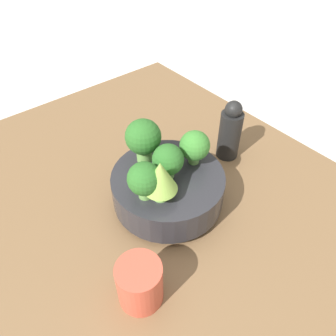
% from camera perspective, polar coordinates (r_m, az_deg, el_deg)
% --- Properties ---
extents(ground_plane, '(6.00, 6.00, 0.00)m').
position_cam_1_polar(ground_plane, '(0.68, -2.97, -8.90)').
color(ground_plane, silver).
extents(table, '(0.99, 0.81, 0.03)m').
position_cam_1_polar(table, '(0.66, -3.02, -8.04)').
color(table, brown).
rests_on(table, ground_plane).
extents(bowl, '(0.21, 0.21, 0.08)m').
position_cam_1_polar(bowl, '(0.63, -0.00, -3.49)').
color(bowl, '#28282D').
rests_on(bowl, table).
extents(broccoli_floret_front, '(0.06, 0.06, 0.07)m').
position_cam_1_polar(broccoli_floret_front, '(0.61, 4.66, 3.81)').
color(broccoli_floret_front, '#609347').
rests_on(broccoli_floret_front, bowl).
extents(broccoli_floret_center, '(0.06, 0.06, 0.07)m').
position_cam_1_polar(broccoli_floret_center, '(0.58, -0.00, 1.35)').
color(broccoli_floret_center, '#609347').
rests_on(broccoli_floret_center, bowl).
extents(broccoli_floret_right, '(0.07, 0.07, 0.09)m').
position_cam_1_polar(broccoli_floret_right, '(0.60, -4.34, 5.20)').
color(broccoli_floret_right, '#6BA34C').
rests_on(broccoli_floret_right, bowl).
extents(broccoli_floret_back, '(0.06, 0.06, 0.07)m').
position_cam_1_polar(broccoli_floret_back, '(0.54, -4.15, -2.01)').
color(broccoli_floret_back, '#6BA34C').
rests_on(broccoli_floret_back, bowl).
extents(romanesco_piece_far, '(0.06, 0.06, 0.08)m').
position_cam_1_polar(romanesco_piece_far, '(0.53, -1.34, -1.67)').
color(romanesco_piece_far, '#7AB256').
rests_on(romanesco_piece_far, bowl).
extents(cup, '(0.07, 0.07, 0.08)m').
position_cam_1_polar(cup, '(0.52, -4.93, -19.35)').
color(cup, '#C64C38').
rests_on(cup, table).
extents(pepper_mill, '(0.05, 0.05, 0.14)m').
position_cam_1_polar(pepper_mill, '(0.73, 10.75, 6.27)').
color(pepper_mill, black).
rests_on(pepper_mill, table).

